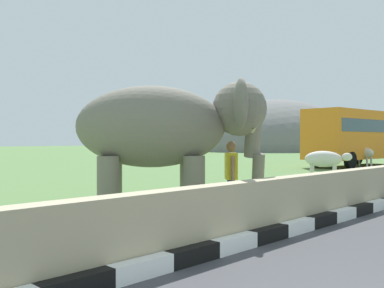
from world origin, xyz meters
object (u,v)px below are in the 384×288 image
person_handler (231,174)px  cow_near (324,160)px  bus_orange (354,134)px  elephant (169,129)px  cow_mid (362,153)px

person_handler → cow_near: size_ratio=0.86×
bus_orange → elephant: bearing=-165.7°
bus_orange → cow_near: 11.19m
bus_orange → cow_mid: bus_orange is taller
elephant → bus_orange: bus_orange is taller
bus_orange → cow_near: size_ratio=4.41×
elephant → bus_orange: bearing=14.3°
elephant → cow_mid: elephant is taller
bus_orange → cow_mid: size_ratio=4.41×
bus_orange → cow_mid: 1.77m
bus_orange → cow_mid: bearing=-135.2°
person_handler → cow_mid: size_ratio=0.86×
elephant → person_handler: size_ratio=2.36×
cow_near → bus_orange: bearing=18.0°
bus_orange → cow_near: bearing=-162.0°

